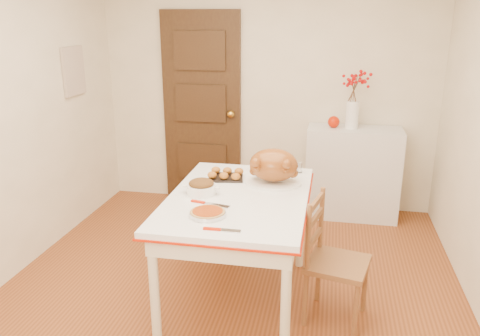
% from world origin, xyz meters
% --- Properties ---
extents(floor, '(3.50, 4.00, 0.00)m').
position_xyz_m(floor, '(0.00, 0.00, 0.00)').
color(floor, brown).
rests_on(floor, ground).
extents(wall_back, '(3.50, 0.00, 2.50)m').
position_xyz_m(wall_back, '(0.00, 2.00, 1.25)').
color(wall_back, '#EFE2C6').
rests_on(wall_back, ground).
extents(wall_front, '(3.50, 0.00, 2.50)m').
position_xyz_m(wall_front, '(0.00, -2.00, 1.25)').
color(wall_front, '#EFE2C6').
rests_on(wall_front, ground).
extents(door_back, '(0.85, 0.06, 2.06)m').
position_xyz_m(door_back, '(-0.70, 1.97, 1.03)').
color(door_back, black).
rests_on(door_back, ground).
extents(photo_board, '(0.03, 0.35, 0.45)m').
position_xyz_m(photo_board, '(-1.73, 1.20, 1.50)').
color(photo_board, beige).
rests_on(photo_board, ground).
extents(sideboard, '(0.93, 0.41, 0.93)m').
position_xyz_m(sideboard, '(0.92, 1.78, 0.46)').
color(sideboard, silver).
rests_on(sideboard, floor).
extents(kitchen_table, '(0.95, 1.39, 0.83)m').
position_xyz_m(kitchen_table, '(0.09, -0.00, 0.42)').
color(kitchen_table, white).
rests_on(kitchen_table, floor).
extents(chair_oak, '(0.47, 0.47, 0.88)m').
position_xyz_m(chair_oak, '(0.78, -0.07, 0.44)').
color(chair_oak, brown).
rests_on(chair_oak, floor).
extents(berry_vase, '(0.29, 0.29, 0.56)m').
position_xyz_m(berry_vase, '(0.88, 1.78, 1.21)').
color(berry_vase, white).
rests_on(berry_vase, sideboard).
extents(apple, '(0.12, 0.12, 0.12)m').
position_xyz_m(apple, '(0.71, 1.78, 0.99)').
color(apple, '#B71700').
rests_on(apple, sideboard).
extents(turkey_platter, '(0.48, 0.42, 0.26)m').
position_xyz_m(turkey_platter, '(0.30, 0.27, 0.96)').
color(turkey_platter, '#965218').
rests_on(turkey_platter, kitchen_table).
extents(pumpkin_pie, '(0.25, 0.25, 0.05)m').
position_xyz_m(pumpkin_pie, '(-0.02, -0.38, 0.86)').
color(pumpkin_pie, '#92320B').
rests_on(pumpkin_pie, kitchen_table).
extents(stuffing_dish, '(0.28, 0.24, 0.10)m').
position_xyz_m(stuffing_dish, '(-0.16, -0.02, 0.88)').
color(stuffing_dish, '#5A3812').
rests_on(stuffing_dish, kitchen_table).
extents(rolls_tray, '(0.29, 0.24, 0.07)m').
position_xyz_m(rolls_tray, '(-0.07, 0.32, 0.87)').
color(rolls_tray, '#B36620').
rests_on(rolls_tray, kitchen_table).
extents(pie_server, '(0.22, 0.07, 0.01)m').
position_xyz_m(pie_server, '(0.11, -0.57, 0.84)').
color(pie_server, silver).
rests_on(pie_server, kitchen_table).
extents(carving_knife, '(0.28, 0.12, 0.01)m').
position_xyz_m(carving_knife, '(-0.06, -0.20, 0.84)').
color(carving_knife, silver).
rests_on(carving_knife, kitchen_table).
extents(drinking_glass, '(0.07, 0.07, 0.10)m').
position_xyz_m(drinking_glass, '(0.11, 0.55, 0.88)').
color(drinking_glass, white).
rests_on(drinking_glass, kitchen_table).
extents(shaker_pair, '(0.09, 0.05, 0.08)m').
position_xyz_m(shaker_pair, '(0.44, 0.57, 0.88)').
color(shaker_pair, white).
rests_on(shaker_pair, kitchen_table).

